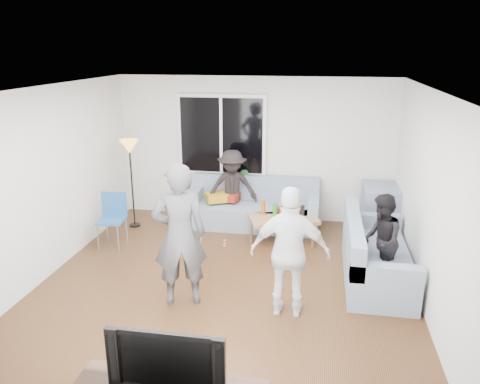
% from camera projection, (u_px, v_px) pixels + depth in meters
% --- Properties ---
extents(floor, '(5.00, 5.50, 0.04)m').
position_uv_depth(floor, '(225.00, 287.00, 6.35)').
color(floor, '#56351C').
rests_on(floor, ground).
extents(ceiling, '(5.00, 5.50, 0.04)m').
position_uv_depth(ceiling, '(223.00, 88.00, 5.56)').
color(ceiling, white).
rests_on(ceiling, ground).
extents(wall_back, '(5.00, 0.04, 2.60)m').
position_uv_depth(wall_back, '(255.00, 149.00, 8.56)').
color(wall_back, silver).
rests_on(wall_back, ground).
extents(wall_front, '(5.00, 0.04, 2.60)m').
position_uv_depth(wall_front, '(145.00, 309.00, 3.35)').
color(wall_front, silver).
rests_on(wall_front, ground).
extents(wall_left, '(0.04, 5.50, 2.60)m').
position_uv_depth(wall_left, '(42.00, 185.00, 6.37)').
color(wall_left, silver).
rests_on(wall_left, ground).
extents(wall_right, '(0.04, 5.50, 2.60)m').
position_uv_depth(wall_right, '(433.00, 205.00, 5.54)').
color(wall_right, silver).
rests_on(wall_right, ground).
extents(window_frame, '(1.62, 0.06, 1.47)m').
position_uv_depth(window_frame, '(222.00, 135.00, 8.51)').
color(window_frame, white).
rests_on(window_frame, wall_back).
extents(window_glass, '(1.50, 0.02, 1.35)m').
position_uv_depth(window_glass, '(221.00, 136.00, 8.47)').
color(window_glass, black).
rests_on(window_glass, window_frame).
extents(window_mullion, '(0.05, 0.03, 1.35)m').
position_uv_depth(window_mullion, '(221.00, 136.00, 8.46)').
color(window_mullion, white).
rests_on(window_mullion, window_frame).
extents(radiator, '(1.30, 0.12, 0.62)m').
position_uv_depth(radiator, '(222.00, 201.00, 8.84)').
color(radiator, silver).
rests_on(radiator, floor).
extents(potted_plant, '(0.22, 0.20, 0.34)m').
position_uv_depth(potted_plant, '(244.00, 178.00, 8.60)').
color(potted_plant, '#29672E').
rests_on(potted_plant, radiator).
extents(vase, '(0.20, 0.20, 0.18)m').
position_uv_depth(vase, '(208.00, 180.00, 8.74)').
color(vase, silver).
rests_on(vase, radiator).
extents(sofa_back_section, '(2.30, 0.85, 0.85)m').
position_uv_depth(sofa_back_section, '(253.00, 203.00, 8.34)').
color(sofa_back_section, gray).
rests_on(sofa_back_section, floor).
extents(sofa_right_section, '(2.00, 0.85, 0.85)m').
position_uv_depth(sofa_right_section, '(378.00, 249.00, 6.45)').
color(sofa_right_section, gray).
rests_on(sofa_right_section, floor).
extents(sofa_corner, '(0.85, 0.85, 0.85)m').
position_uv_depth(sofa_corner, '(388.00, 211.00, 7.97)').
color(sofa_corner, gray).
rests_on(sofa_corner, floor).
extents(cushion_yellow, '(0.48, 0.46, 0.14)m').
position_uv_depth(cushion_yellow, '(217.00, 197.00, 8.41)').
color(cushion_yellow, '#B8811A').
rests_on(cushion_yellow, sofa_back_section).
extents(cushion_red, '(0.42, 0.37, 0.13)m').
position_uv_depth(cushion_red, '(229.00, 196.00, 8.45)').
color(cushion_red, maroon).
rests_on(cushion_red, sofa_back_section).
extents(coffee_table, '(1.24, 0.93, 0.40)m').
position_uv_depth(coffee_table, '(283.00, 229.00, 7.80)').
color(coffee_table, '#A0794D').
rests_on(coffee_table, floor).
extents(pitcher, '(0.17, 0.17, 0.17)m').
position_uv_depth(pitcher, '(282.00, 212.00, 7.73)').
color(pitcher, maroon).
rests_on(pitcher, coffee_table).
extents(side_chair, '(0.43, 0.43, 0.86)m').
position_uv_depth(side_chair, '(111.00, 221.00, 7.49)').
color(side_chair, '#215592').
rests_on(side_chair, floor).
extents(floor_lamp, '(0.32, 0.32, 1.56)m').
position_uv_depth(floor_lamp, '(132.00, 184.00, 8.23)').
color(floor_lamp, yellow).
rests_on(floor_lamp, floor).
extents(player_left, '(0.76, 0.62, 1.80)m').
position_uv_depth(player_left, '(180.00, 235.00, 5.69)').
color(player_left, '#454449').
rests_on(player_left, floor).
extents(player_right, '(0.94, 0.39, 1.59)m').
position_uv_depth(player_right, '(290.00, 253.00, 5.47)').
color(player_right, white).
rests_on(player_right, floor).
extents(spectator_right, '(0.49, 0.63, 1.28)m').
position_uv_depth(spectator_right, '(381.00, 241.00, 6.18)').
color(spectator_right, black).
rests_on(spectator_right, floor).
extents(spectator_back, '(0.96, 0.65, 1.37)m').
position_uv_depth(spectator_back, '(232.00, 188.00, 8.36)').
color(spectator_back, black).
rests_on(spectator_back, floor).
extents(television, '(0.96, 0.13, 0.56)m').
position_uv_depth(television, '(169.00, 356.00, 3.77)').
color(television, black).
rests_on(television, tv_console).
extents(bottle_b, '(0.08, 0.08, 0.25)m').
position_uv_depth(bottle_b, '(275.00, 211.00, 7.64)').
color(bottle_b, '#208017').
rests_on(bottle_b, coffee_table).
extents(bottle_d, '(0.07, 0.07, 0.25)m').
position_uv_depth(bottle_d, '(298.00, 213.00, 7.56)').
color(bottle_d, '#D35512').
rests_on(bottle_d, coffee_table).
extents(bottle_c, '(0.07, 0.07, 0.21)m').
position_uv_depth(bottle_c, '(287.00, 209.00, 7.81)').
color(bottle_c, '#340F0B').
rests_on(bottle_c, coffee_table).
extents(bottle_a, '(0.07, 0.07, 0.25)m').
position_uv_depth(bottle_a, '(263.00, 207.00, 7.83)').
color(bottle_a, '#BD4F0B').
rests_on(bottle_a, coffee_table).
extents(bottle_e, '(0.07, 0.07, 0.18)m').
position_uv_depth(bottle_e, '(302.00, 210.00, 7.79)').
color(bottle_e, black).
rests_on(bottle_e, coffee_table).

